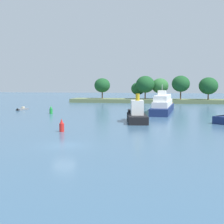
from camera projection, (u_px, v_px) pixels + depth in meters
name	position (u px, v px, depth m)	size (l,w,h in m)	color
ground_plane	(64.00, 145.00, 37.71)	(400.00, 400.00, 0.00)	#3D607F
treeline_island	(172.00, 92.00, 117.55)	(71.80, 10.44, 9.53)	#66754C
tugboat	(137.00, 115.00, 60.39)	(4.96, 10.53, 5.15)	black
fishing_skiff	(22.00, 109.00, 86.66)	(1.88, 4.18, 0.93)	slate
white_riverboat	(163.00, 105.00, 79.85)	(5.20, 23.15, 6.70)	navy
channel_buoy_red	(62.00, 126.00, 48.19)	(0.70, 0.70, 1.90)	red
channel_buoy_green	(51.00, 110.00, 76.32)	(0.70, 0.70, 1.90)	green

